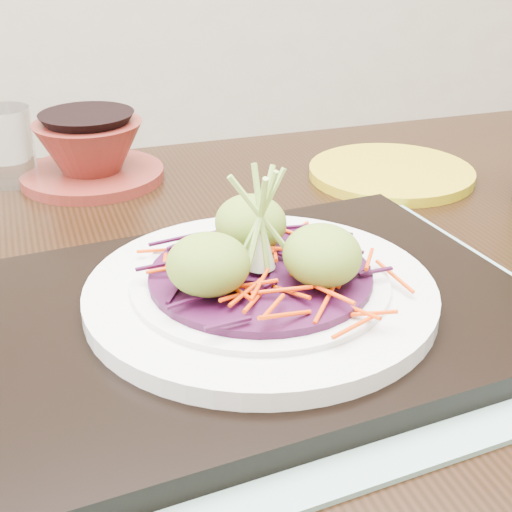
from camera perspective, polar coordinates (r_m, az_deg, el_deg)
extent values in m
cube|color=black|center=(0.63, -3.23, -4.04)|extent=(1.34, 1.00, 0.04)
cube|color=black|center=(1.33, 16.68, -6.67)|extent=(0.07, 0.07, 0.72)
cube|color=gray|center=(0.57, 0.35, -5.43)|extent=(0.55, 0.48, 0.00)
cube|color=black|center=(0.56, 0.35, -4.43)|extent=(0.48, 0.40, 0.02)
cylinder|color=silver|center=(0.55, 0.36, -2.95)|extent=(0.27, 0.27, 0.01)
cylinder|color=silver|center=(0.55, 0.36, -2.11)|extent=(0.20, 0.20, 0.01)
cylinder|color=#3A0B2E|center=(0.54, 0.36, -1.54)|extent=(0.17, 0.17, 0.01)
ellipsoid|color=olive|center=(0.51, -3.81, -0.71)|extent=(0.06, 0.06, 0.05)
ellipsoid|color=olive|center=(0.52, 5.33, 0.01)|extent=(0.06, 0.06, 0.05)
ellipsoid|color=olive|center=(0.57, -0.41, 2.63)|extent=(0.06, 0.06, 0.05)
cylinder|color=white|center=(0.89, -19.32, 8.32)|extent=(0.06, 0.06, 0.09)
cylinder|color=#5E1D16|center=(0.88, -12.92, 6.34)|extent=(0.19, 0.19, 0.01)
cylinder|color=#AB9113|center=(0.89, 10.75, 6.57)|extent=(0.26, 0.26, 0.01)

